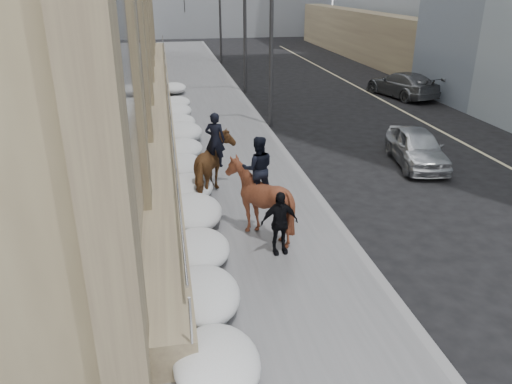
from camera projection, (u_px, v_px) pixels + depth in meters
ground at (272, 305)px, 10.69m from camera, size 140.00×140.00×0.00m
sidewalk at (219, 155)px, 19.72m from camera, size 5.00×80.00×0.12m
curb at (284, 151)px, 20.16m from camera, size 0.24×80.00×0.12m
lane_line at (462, 142)px, 21.48m from camera, size 0.15×70.00×0.01m
streetlight_mid at (268, 26)px, 22.03m from camera, size 1.71×0.24×8.00m
streetlight_far at (218, 6)px, 40.15m from camera, size 1.71×0.24×8.00m
traffic_signal at (229, 25)px, 29.39m from camera, size 4.10×0.22×6.00m
snow_bank at (185, 163)px, 17.61m from camera, size 1.70×18.10×0.76m
mounted_horse_left at (214, 163)px, 15.61m from camera, size 1.70×2.45×2.61m
mounted_horse_right at (259, 195)px, 13.03m from camera, size 1.78×1.97×2.68m
pedestrian at (279, 223)px, 12.24m from camera, size 0.99×0.49×1.64m
car_silver at (417, 147)px, 18.64m from camera, size 2.27×4.23×1.37m
car_grey at (402, 84)px, 29.65m from camera, size 3.19×5.41×1.47m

